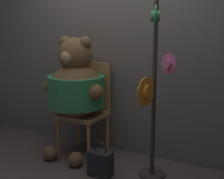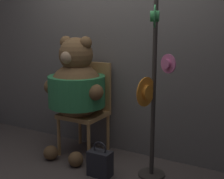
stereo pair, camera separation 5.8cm
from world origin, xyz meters
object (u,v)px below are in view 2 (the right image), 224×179
(chair, at_px, (88,105))
(handbag_on_ground, at_px, (100,163))
(teddy_bear, at_px, (76,87))
(hat_display_rack, at_px, (153,95))

(chair, distance_m, handbag_on_ground, 0.83)
(chair, relative_size, teddy_bear, 0.77)
(chair, distance_m, hat_display_rack, 1.05)
(hat_display_rack, bearing_deg, teddy_bear, 173.10)
(teddy_bear, xyz_separation_m, hat_display_rack, (1.00, -0.12, 0.05))
(hat_display_rack, relative_size, handbag_on_ground, 4.76)
(teddy_bear, bearing_deg, chair, 77.60)
(chair, height_order, handbag_on_ground, chair)
(hat_display_rack, height_order, handbag_on_ground, hat_display_rack)
(teddy_bear, distance_m, hat_display_rack, 1.01)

